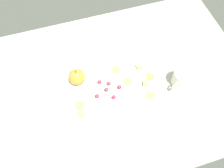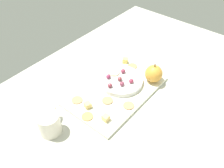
# 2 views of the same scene
# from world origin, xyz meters

# --- Properties ---
(table) EXTENTS (1.32, 0.84, 0.05)m
(table) POSITION_xyz_m (0.00, 0.00, 0.02)
(table) COLOR #B8B7A8
(table) RESTS_ON ground
(platter) EXTENTS (0.39, 0.24, 0.01)m
(platter) POSITION_xyz_m (-0.03, 0.03, 0.05)
(platter) COLOR silver
(platter) RESTS_ON table
(serving_dish) EXTENTS (0.18, 0.18, 0.02)m
(serving_dish) POSITION_xyz_m (0.01, 0.04, 0.07)
(serving_dish) COLOR silver
(serving_dish) RESTS_ON platter
(apple_whole) EXTENTS (0.07, 0.07, 0.07)m
(apple_whole) POSITION_xyz_m (0.10, -0.06, 0.10)
(apple_whole) COLOR gold
(apple_whole) RESTS_ON platter
(apple_stem) EXTENTS (0.01, 0.01, 0.01)m
(apple_stem) POSITION_xyz_m (0.10, -0.06, 0.14)
(apple_stem) COLOR brown
(apple_stem) RESTS_ON apple_whole
(cheese_cube_0) EXTENTS (0.03, 0.03, 0.02)m
(cheese_cube_0) POSITION_xyz_m (-0.17, 0.05, 0.07)
(cheese_cube_0) COLOR #E9C974
(cheese_cube_0) RESTS_ON platter
(cheese_cube_1) EXTENTS (0.03, 0.03, 0.02)m
(cheese_cube_1) POSITION_xyz_m (0.13, 0.10, 0.07)
(cheese_cube_1) COLOR #EDD568
(cheese_cube_1) RESTS_ON platter
(cheese_cube_2) EXTENTS (0.02, 0.02, 0.02)m
(cheese_cube_2) POSITION_xyz_m (-0.18, -0.04, 0.07)
(cheese_cube_2) COLOR #F0C878
(cheese_cube_2) RESTS_ON platter
(cracker_0) EXTENTS (0.04, 0.04, 0.00)m
(cracker_0) POSITION_xyz_m (-0.10, 0.01, 0.06)
(cracker_0) COLOR tan
(cracker_0) RESTS_ON platter
(cracker_1) EXTENTS (0.04, 0.04, 0.00)m
(cracker_1) POSITION_xyz_m (-0.21, 0.02, 0.06)
(cracker_1) COLOR tan
(cracker_1) RESTS_ON platter
(cracker_2) EXTENTS (0.04, 0.04, 0.00)m
(cracker_2) POSITION_xyz_m (-0.07, -0.06, 0.06)
(cracker_2) COLOR tan
(cracker_2) RESTS_ON platter
(cracker_3) EXTENTS (0.04, 0.04, 0.00)m
(cracker_3) POSITION_xyz_m (0.12, 0.06, 0.06)
(cracker_3) COLOR tan
(cracker_3) RESTS_ON platter
(cracker_4) EXTENTS (0.04, 0.04, 0.00)m
(cracker_4) POSITION_xyz_m (-0.17, 0.10, 0.06)
(cracker_4) COLOR tan
(cracker_4) RESTS_ON platter
(grape_0) EXTENTS (0.02, 0.02, 0.02)m
(grape_0) POSITION_xyz_m (0.05, 0.05, 0.09)
(grape_0) COLOR #8F344C
(grape_0) RESTS_ON serving_dish
(grape_1) EXTENTS (0.02, 0.02, 0.02)m
(grape_1) POSITION_xyz_m (0.02, -0.01, 0.09)
(grape_1) COLOR #963049
(grape_1) RESTS_ON serving_dish
(grape_2) EXTENTS (0.02, 0.02, 0.02)m
(grape_2) POSITION_xyz_m (-0.00, 0.03, 0.09)
(grape_2) COLOR brown
(grape_2) RESTS_ON serving_dish
(grape_3) EXTENTS (0.02, 0.02, 0.02)m
(grape_3) POSITION_xyz_m (-0.02, 0.08, 0.09)
(grape_3) COLOR #913256
(grape_3) RESTS_ON serving_dish
(grape_4) EXTENTS (0.02, 0.02, 0.02)m
(grape_4) POSITION_xyz_m (-0.02, 0.01, 0.09)
(grape_4) COLOR #873B52
(grape_4) RESTS_ON serving_dish
(grape_5) EXTENTS (0.02, 0.02, 0.02)m
(grape_5) POSITION_xyz_m (-0.05, 0.04, 0.09)
(grape_5) COLOR brown
(grape_5) RESTS_ON serving_dish
(apple_slice_0) EXTENTS (0.05, 0.05, 0.01)m
(apple_slice_0) POSITION_xyz_m (0.02, 0.08, 0.08)
(apple_slice_0) COLOR beige
(apple_slice_0) RESTS_ON serving_dish
(cup) EXTENTS (0.10, 0.08, 0.08)m
(cup) POSITION_xyz_m (-0.32, 0.08, 0.09)
(cup) COLOR white
(cup) RESTS_ON table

